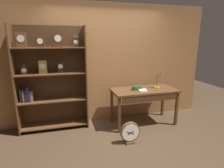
% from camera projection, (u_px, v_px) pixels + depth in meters
% --- Properties ---
extents(ground_plane, '(10.00, 10.00, 0.00)m').
position_uv_depth(ground_plane, '(125.00, 150.00, 3.15)').
color(ground_plane, '#4C3826').
extents(back_wood_panel, '(4.80, 0.05, 2.60)m').
position_uv_depth(back_wood_panel, '(106.00, 64.00, 4.14)').
color(back_wood_panel, '#9E6B3D').
rests_on(back_wood_panel, ground).
extents(bookshelf, '(1.36, 0.36, 2.10)m').
position_uv_depth(bookshelf, '(51.00, 78.00, 3.70)').
color(bookshelf, brown).
rests_on(bookshelf, ground).
extents(workbench, '(1.40, 0.67, 0.78)m').
position_uv_depth(workbench, '(144.00, 94.00, 3.99)').
color(workbench, brown).
rests_on(workbench, ground).
extents(desk_lamp, '(0.19, 0.19, 0.39)m').
position_uv_depth(desk_lamp, '(159.00, 79.00, 4.06)').
color(desk_lamp, olive).
rests_on(desk_lamp, workbench).
extents(toolbox_small, '(0.19, 0.09, 0.09)m').
position_uv_depth(toolbox_small, '(137.00, 88.00, 3.94)').
color(toolbox_small, '#2D5123').
rests_on(toolbox_small, workbench).
extents(open_repair_manual, '(0.21, 0.25, 0.02)m').
position_uv_depth(open_repair_manual, '(143.00, 90.00, 3.85)').
color(open_repair_manual, silver).
rests_on(open_repair_manual, workbench).
extents(round_clock_large, '(0.37, 0.11, 0.41)m').
position_uv_depth(round_clock_large, '(130.00, 133.00, 3.30)').
color(round_clock_large, brown).
rests_on(round_clock_large, ground).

